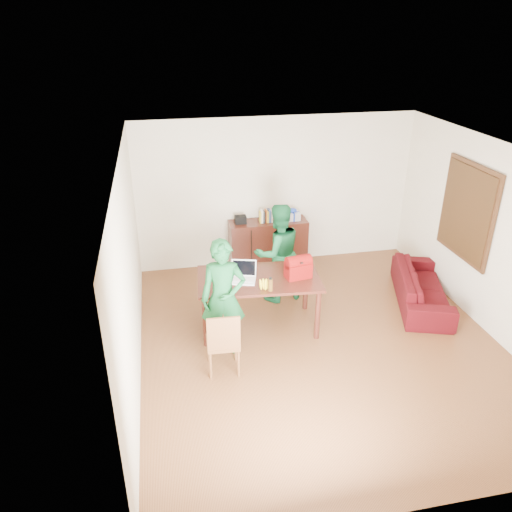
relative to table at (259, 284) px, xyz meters
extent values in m
cube|color=#4E2813|center=(0.76, -0.60, -0.76)|extent=(5.00, 5.50, 0.10)
cube|color=white|center=(0.76, -0.60, 2.04)|extent=(5.00, 5.50, 0.10)
cube|color=beige|center=(0.76, 2.20, 0.64)|extent=(5.00, 0.10, 2.70)
cube|color=beige|center=(0.76, -3.40, 0.64)|extent=(5.00, 0.10, 2.70)
cube|color=beige|center=(-1.79, -0.60, 0.64)|extent=(0.10, 5.50, 2.70)
cube|color=beige|center=(3.31, -0.60, 0.64)|extent=(0.10, 5.50, 2.70)
cube|color=#3F2614|center=(3.22, 0.10, 0.84)|extent=(0.04, 1.28, 1.48)
cube|color=#472715|center=(3.19, 0.10, 0.84)|extent=(0.01, 1.18, 1.36)
cube|color=black|center=(0.56, 1.91, -0.26)|extent=(1.40, 0.45, 0.90)
cube|color=black|center=(0.06, 1.91, 0.26)|extent=(0.20, 0.14, 0.14)
cube|color=silver|center=(1.01, 1.91, 0.26)|extent=(0.24, 0.22, 0.14)
ellipsoid|color=#1B3DB3|center=(1.01, 1.91, 0.36)|extent=(0.14, 0.14, 0.07)
cube|color=black|center=(0.00, 0.00, 0.09)|extent=(1.82, 1.12, 0.04)
cylinder|color=black|center=(-0.82, -0.34, -0.32)|extent=(0.08, 0.08, 0.78)
cylinder|color=black|center=(0.75, -0.48, -0.32)|extent=(0.08, 0.08, 0.78)
cylinder|color=black|center=(-0.75, 0.48, -0.32)|extent=(0.08, 0.08, 0.78)
cylinder|color=black|center=(0.82, 0.34, -0.32)|extent=(0.08, 0.08, 0.78)
cube|color=brown|center=(-0.66, -0.92, -0.29)|extent=(0.43, 0.41, 0.05)
cube|color=brown|center=(-0.67, -1.10, -0.04)|extent=(0.41, 0.05, 0.47)
imported|color=#135628|center=(-0.58, -0.49, 0.11)|extent=(0.65, 0.48, 1.65)
imported|color=#13592E|center=(0.46, 0.75, 0.10)|extent=(0.90, 0.77, 1.63)
cube|color=white|center=(-0.25, -0.06, 0.12)|extent=(0.41, 0.34, 0.02)
cube|color=black|center=(-0.25, -0.06, 0.24)|extent=(0.37, 0.19, 0.23)
cylinder|color=#5B3A14|center=(0.08, -0.40, 0.21)|extent=(0.09, 0.09, 0.20)
cube|color=maroon|center=(0.55, -0.10, 0.24)|extent=(0.39, 0.26, 0.26)
imported|color=#350608|center=(2.71, 0.16, -0.44)|extent=(1.28, 2.00, 0.54)
camera|label=1|loc=(-1.28, -6.18, 3.47)|focal=35.00mm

